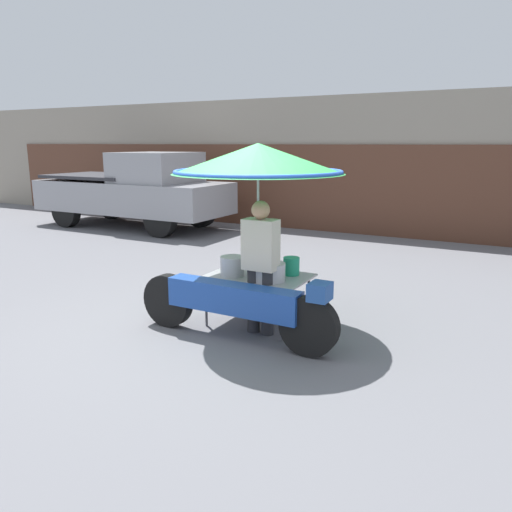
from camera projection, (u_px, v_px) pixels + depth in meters
name	position (u px, v px, depth m)	size (l,w,h in m)	color
ground_plane	(208.00, 330.00, 5.79)	(36.00, 36.00, 0.00)	slate
shopfront_building	(387.00, 165.00, 12.27)	(28.00, 2.06, 3.21)	gray
vendor_motorcycle_cart	(256.00, 187.00, 5.58)	(2.41, 1.95, 2.12)	black
vendor_person	(261.00, 261.00, 5.52)	(0.38, 0.22, 1.51)	#2D2D33
pickup_truck	(136.00, 191.00, 12.65)	(5.12, 1.91, 1.90)	black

